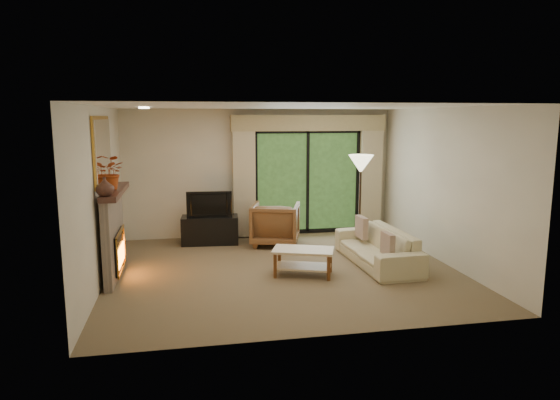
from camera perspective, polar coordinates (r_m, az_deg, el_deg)
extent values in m
plane|color=brown|center=(8.15, 0.40, -8.00)|extent=(5.50, 5.50, 0.00)
plane|color=white|center=(7.77, 0.43, 10.61)|extent=(5.50, 5.50, 0.00)
plane|color=beige|center=(10.29, -2.32, 3.09)|extent=(5.00, 0.00, 5.00)
plane|color=beige|center=(5.46, 5.56, -2.72)|extent=(5.00, 0.00, 5.00)
plane|color=beige|center=(7.80, -19.81, 0.46)|extent=(0.00, 5.00, 5.00)
plane|color=beige|center=(8.81, 18.25, 1.53)|extent=(0.00, 5.00, 5.00)
cube|color=tan|center=(10.10, -4.14, 2.38)|extent=(0.45, 0.18, 2.35)
cube|color=tan|center=(10.76, 10.31, 2.69)|extent=(0.45, 0.18, 2.35)
cube|color=tan|center=(10.29, 3.34, 8.78)|extent=(3.20, 0.24, 0.32)
cube|color=black|center=(9.82, -8.00, -3.40)|extent=(1.12, 0.57, 0.54)
imported|color=black|center=(9.72, -8.07, -0.41)|extent=(0.87, 0.18, 0.50)
imported|color=brown|center=(9.61, -0.53, -2.75)|extent=(1.10, 1.12, 0.82)
imported|color=#C6BA8D|center=(8.54, 11.05, -5.29)|extent=(0.86, 2.05, 0.59)
cube|color=brown|center=(7.94, 12.20, -4.94)|extent=(0.10, 0.35, 0.35)
cube|color=brown|center=(8.99, 9.30, -3.10)|extent=(0.11, 0.39, 0.39)
imported|color=#43261E|center=(7.27, -19.39, 1.46)|extent=(0.25, 0.25, 0.26)
imported|color=#9F3C14|center=(7.84, -18.82, 3.01)|extent=(0.58, 0.54, 0.52)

